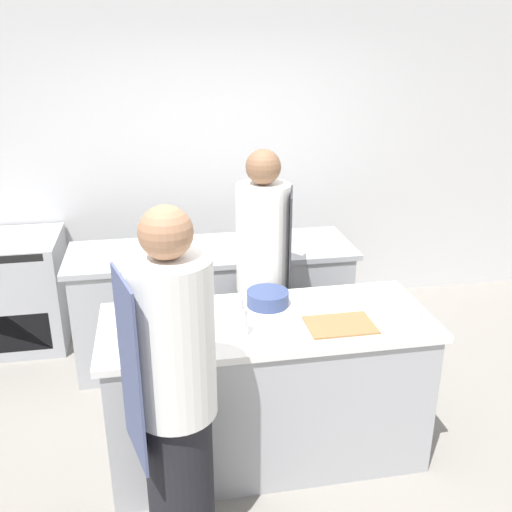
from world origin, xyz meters
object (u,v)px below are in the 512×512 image
at_px(chef_at_prep_near, 175,397).
at_px(bottle_vinegar, 240,321).
at_px(chef_at_stove, 263,278).
at_px(oven_range, 9,292).
at_px(bottle_wine, 170,327).
at_px(bowl_prep_small, 268,298).
at_px(cup, 126,342).
at_px(bottle_olive_oil, 174,289).
at_px(bowl_mixing_large, 402,311).

bearing_deg(chef_at_prep_near, bottle_vinegar, -53.29).
distance_m(chef_at_prep_near, bottle_vinegar, 0.61).
xyz_separation_m(chef_at_stove, bottle_vinegar, (-0.28, -0.79, 0.11)).
bearing_deg(oven_range, chef_at_stove, -29.61).
xyz_separation_m(bottle_vinegar, bottle_wine, (-0.37, -0.03, 0.02)).
bearing_deg(oven_range, bowl_prep_small, -39.85).
height_order(chef_at_stove, cup, chef_at_stove).
bearing_deg(bottle_wine, chef_at_prep_near, -90.70).
distance_m(chef_at_prep_near, bottle_olive_oil, 0.89).
relative_size(bottle_vinegar, bowl_prep_small, 0.88).
relative_size(chef_at_stove, bottle_wine, 6.77).
bearing_deg(cup, bowl_prep_small, 25.17).
distance_m(bottle_vinegar, cup, 0.59).
height_order(oven_range, cup, cup).
distance_m(bottle_wine, cup, 0.23).
xyz_separation_m(chef_at_stove, bowl_mixing_large, (0.66, -0.73, 0.05)).
relative_size(oven_range, bottle_wine, 3.50).
xyz_separation_m(oven_range, bottle_wine, (1.25, -1.90, 0.56)).
xyz_separation_m(chef_at_stove, bottle_olive_oil, (-0.61, -0.39, 0.14)).
height_order(bottle_wine, bowl_prep_small, bottle_wine).
bearing_deg(bottle_vinegar, chef_at_stove, 70.53).
distance_m(bottle_olive_oil, bottle_vinegar, 0.52).
relative_size(bottle_olive_oil, bowl_mixing_large, 1.31).
bearing_deg(chef_at_prep_near, oven_range, 12.85).
bearing_deg(chef_at_stove, bottle_vinegar, -4.94).
xyz_separation_m(chef_at_stove, bottle_wine, (-0.65, -0.82, 0.13)).
distance_m(chef_at_stove, bowl_mixing_large, 0.99).
bearing_deg(bowl_mixing_large, bottle_olive_oil, 165.02).
relative_size(bottle_wine, bowl_prep_small, 1.03).
bearing_deg(bottle_vinegar, bowl_mixing_large, 3.74).
height_order(bottle_vinegar, bottle_wine, bottle_wine).
xyz_separation_m(bowl_prep_small, cup, (-0.81, -0.38, 0.00)).
distance_m(oven_range, bottle_olive_oil, 2.04).
bearing_deg(cup, bowl_mixing_large, 3.91).
distance_m(bottle_olive_oil, bowl_prep_small, 0.55).
bearing_deg(bottle_wine, bowl_mixing_large, 3.83).
height_order(chef_at_stove, bottle_olive_oil, chef_at_stove).
height_order(oven_range, bowl_prep_small, bowl_prep_small).
relative_size(chef_at_prep_near, chef_at_stove, 1.02).
bearing_deg(bowl_prep_small, chef_at_prep_near, -126.00).
xyz_separation_m(chef_at_prep_near, bottle_olive_oil, (0.05, 0.87, 0.13)).
bearing_deg(chef_at_stove, oven_range, -105.08).
relative_size(chef_at_stove, bowl_prep_small, 7.01).
xyz_separation_m(chef_at_prep_near, bowl_mixing_large, (1.31, 0.54, 0.04)).
distance_m(oven_range, cup, 2.23).
xyz_separation_m(bottle_vinegar, cup, (-0.59, -0.04, -0.04)).
height_order(chef_at_stove, bowl_prep_small, chef_at_stove).
xyz_separation_m(chef_at_stove, bowl_prep_small, (-0.06, -0.45, 0.07)).
distance_m(bottle_olive_oil, cup, 0.52).
distance_m(bowl_prep_small, cup, 0.89).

